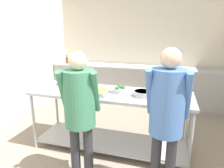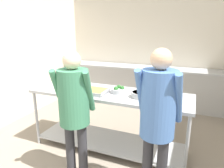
{
  "view_description": "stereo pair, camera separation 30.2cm",
  "coord_description": "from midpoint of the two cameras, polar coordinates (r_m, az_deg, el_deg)",
  "views": [
    {
      "loc": [
        0.73,
        -1.12,
        1.83
      ],
      "look_at": [
        -0.11,
        1.68,
        1.03
      ],
      "focal_mm": 32.0,
      "sensor_mm": 36.0,
      "label": 1
    },
    {
      "loc": [
        1.01,
        -1.01,
        1.83
      ],
      "look_at": [
        -0.11,
        1.68,
        1.03
      ],
      "focal_mm": 32.0,
      "sensor_mm": 36.0,
      "label": 2
    }
  ],
  "objects": [
    {
      "name": "wall_left",
      "position": [
        4.54,
        -22.96,
        7.67
      ],
      "size": [
        0.06,
        4.33,
        2.65
      ],
      "color": "beige",
      "rests_on": "ground_plane"
    },
    {
      "name": "wall_rear",
      "position": [
        5.37,
        13.26,
        9.44
      ],
      "size": [
        4.74,
        0.06,
        2.65
      ],
      "color": "beige",
      "rests_on": "ground_plane"
    },
    {
      "name": "sauce_pan",
      "position": [
        2.78,
        11.41,
        -2.97
      ],
      "size": [
        0.41,
        0.27,
        0.08
      ],
      "color": "#ADAFB5",
      "rests_on": "serving_counter"
    },
    {
      "name": "serving_tray_roast",
      "position": [
        3.43,
        -8.16,
        0.39
      ],
      "size": [
        0.45,
        0.26,
        0.05
      ],
      "color": "#ADAFB5",
      "rests_on": "serving_counter"
    },
    {
      "name": "broccoli_bowl",
      "position": [
        2.93,
        4.89,
        -1.82
      ],
      "size": [
        0.23,
        0.23,
        0.11
      ],
      "color": "#B2B2B7",
      "rests_on": "serving_counter"
    },
    {
      "name": "back_counter",
      "position": [
        5.16,
        11.99,
        -0.37
      ],
      "size": [
        4.58,
        0.65,
        0.94
      ],
      "color": "#A8A8A8",
      "rests_on": "ground_plane"
    },
    {
      "name": "serving_counter",
      "position": [
        3.07,
        2.13,
        -7.77
      ],
      "size": [
        2.38,
        0.76,
        0.93
      ],
      "color": "#ADAFB5",
      "rests_on": "ground_plane"
    },
    {
      "name": "water_bottle",
      "position": [
        5.65,
        -8.37,
        7.04
      ],
      "size": [
        0.07,
        0.07,
        0.22
      ],
      "color": "brown",
      "rests_on": "back_counter"
    },
    {
      "name": "plate_stack",
      "position": [
        2.61,
        18.41,
        -4.91
      ],
      "size": [
        0.23,
        0.23,
        0.06
      ],
      "color": "white",
      "rests_on": "serving_counter"
    },
    {
      "name": "guest_serving_left",
      "position": [
        2.39,
        -7.26,
        -5.54
      ],
      "size": [
        0.51,
        0.39,
        1.6
      ],
      "color": "#2D2D33",
      "rests_on": "ground_plane"
    },
    {
      "name": "serving_tray_vegetables",
      "position": [
        2.93,
        -3.08,
        -2.05
      ],
      "size": [
        0.46,
        0.32,
        0.05
      ],
      "color": "#ADAFB5",
      "rests_on": "serving_counter"
    },
    {
      "name": "guest_serving_right",
      "position": [
        2.12,
        17.04,
        -7.55
      ],
      "size": [
        0.47,
        0.35,
        1.67
      ],
      "color": "#2D2D33",
      "rests_on": "ground_plane"
    }
  ]
}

